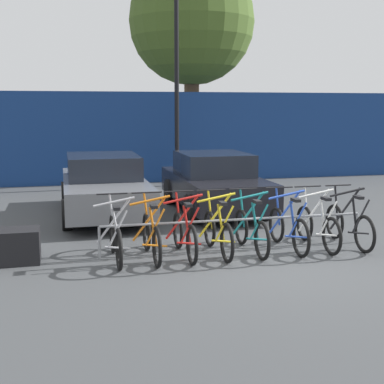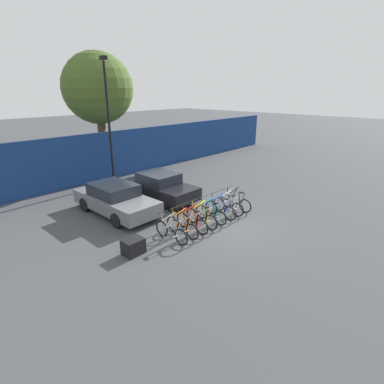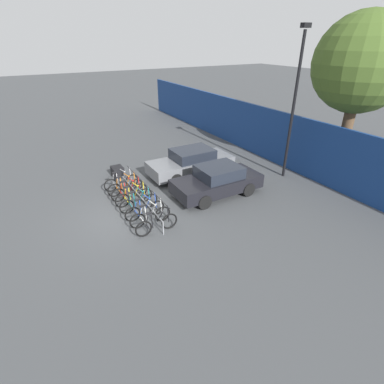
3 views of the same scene
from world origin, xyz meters
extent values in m
plane|color=#424447|center=(0.00, 0.00, 0.00)|extent=(120.00, 120.00, 0.00)
cube|color=navy|center=(0.00, 9.50, 1.48)|extent=(36.00, 0.16, 2.97)
cylinder|color=gray|center=(-0.40, 0.68, 0.55)|extent=(4.70, 0.04, 0.04)
cylinder|color=gray|center=(-2.75, 0.68, 0.28)|extent=(0.04, 0.04, 0.55)
cylinder|color=gray|center=(1.95, 0.68, 0.28)|extent=(0.04, 0.04, 0.55)
torus|color=black|center=(-2.50, 0.00, 0.33)|extent=(0.06, 0.66, 0.66)
torus|color=black|center=(-2.50, 1.05, 0.33)|extent=(0.06, 0.66, 0.66)
cylinder|color=#B7B7BC|center=(-2.50, 0.68, 0.65)|extent=(0.60, 0.04, 0.76)
cylinder|color=#B7B7BC|center=(-2.50, 0.63, 0.96)|extent=(0.68, 0.04, 0.16)
cylinder|color=#B7B7BC|center=(-2.50, 0.35, 0.59)|extent=(0.14, 0.04, 0.63)
cylinder|color=#B7B7BC|center=(-2.50, 0.15, 0.61)|extent=(0.32, 0.03, 0.58)
cylinder|color=#B7B7BC|center=(-2.50, 0.20, 0.31)|extent=(0.40, 0.03, 0.08)
cylinder|color=#B7B7BC|center=(-2.50, 1.01, 0.68)|extent=(0.12, 0.04, 0.69)
cylinder|color=black|center=(-2.50, 0.97, 1.04)|extent=(0.52, 0.03, 0.03)
cube|color=black|center=(-2.50, 0.25, 0.93)|extent=(0.10, 0.22, 0.05)
torus|color=black|center=(-1.91, 0.00, 0.33)|extent=(0.06, 0.66, 0.66)
torus|color=black|center=(-1.91, 1.05, 0.33)|extent=(0.06, 0.66, 0.66)
cylinder|color=orange|center=(-1.91, 0.68, 0.65)|extent=(0.60, 0.04, 0.76)
cylinder|color=orange|center=(-1.91, 0.63, 0.96)|extent=(0.68, 0.04, 0.16)
cylinder|color=orange|center=(-1.91, 0.35, 0.59)|extent=(0.14, 0.04, 0.63)
cylinder|color=orange|center=(-1.91, 0.15, 0.61)|extent=(0.32, 0.03, 0.58)
cylinder|color=orange|center=(-1.91, 0.20, 0.31)|extent=(0.40, 0.03, 0.08)
cylinder|color=orange|center=(-1.91, 1.01, 0.68)|extent=(0.12, 0.04, 0.69)
cylinder|color=black|center=(-1.91, 0.97, 1.04)|extent=(0.52, 0.03, 0.03)
cube|color=black|center=(-1.91, 0.25, 0.93)|extent=(0.10, 0.22, 0.05)
torus|color=black|center=(-1.35, 0.00, 0.33)|extent=(0.06, 0.66, 0.66)
torus|color=black|center=(-1.35, 1.05, 0.33)|extent=(0.06, 0.66, 0.66)
cylinder|color=red|center=(-1.35, 0.68, 0.65)|extent=(0.60, 0.04, 0.76)
cylinder|color=red|center=(-1.35, 0.63, 0.96)|extent=(0.68, 0.04, 0.16)
cylinder|color=red|center=(-1.35, 0.35, 0.59)|extent=(0.14, 0.04, 0.63)
cylinder|color=red|center=(-1.35, 0.15, 0.61)|extent=(0.32, 0.03, 0.58)
cylinder|color=red|center=(-1.35, 0.20, 0.31)|extent=(0.40, 0.03, 0.08)
cylinder|color=red|center=(-1.35, 1.01, 0.68)|extent=(0.12, 0.04, 0.69)
cylinder|color=black|center=(-1.35, 0.97, 1.04)|extent=(0.52, 0.03, 0.03)
cube|color=black|center=(-1.35, 0.25, 0.93)|extent=(0.10, 0.22, 0.05)
torus|color=black|center=(-0.77, 0.00, 0.33)|extent=(0.06, 0.66, 0.66)
torus|color=black|center=(-0.77, 1.05, 0.33)|extent=(0.06, 0.66, 0.66)
cylinder|color=yellow|center=(-0.77, 0.68, 0.65)|extent=(0.60, 0.04, 0.76)
cylinder|color=yellow|center=(-0.77, 0.63, 0.96)|extent=(0.68, 0.04, 0.16)
cylinder|color=yellow|center=(-0.77, 0.35, 0.59)|extent=(0.14, 0.04, 0.63)
cylinder|color=yellow|center=(-0.77, 0.15, 0.61)|extent=(0.32, 0.03, 0.58)
cylinder|color=yellow|center=(-0.77, 0.20, 0.31)|extent=(0.40, 0.03, 0.08)
cylinder|color=yellow|center=(-0.77, 1.01, 0.68)|extent=(0.12, 0.04, 0.69)
cylinder|color=black|center=(-0.77, 0.97, 1.04)|extent=(0.52, 0.03, 0.03)
cube|color=black|center=(-0.77, 0.25, 0.93)|extent=(0.10, 0.22, 0.05)
torus|color=black|center=(-0.17, 0.00, 0.33)|extent=(0.06, 0.66, 0.66)
torus|color=black|center=(-0.17, 1.05, 0.33)|extent=(0.06, 0.66, 0.66)
cylinder|color=#197A7F|center=(-0.17, 0.68, 0.65)|extent=(0.60, 0.04, 0.76)
cylinder|color=#197A7F|center=(-0.17, 0.63, 0.96)|extent=(0.68, 0.04, 0.16)
cylinder|color=#197A7F|center=(-0.17, 0.35, 0.59)|extent=(0.14, 0.04, 0.63)
cylinder|color=#197A7F|center=(-0.17, 0.15, 0.61)|extent=(0.32, 0.03, 0.58)
cylinder|color=#197A7F|center=(-0.17, 0.20, 0.31)|extent=(0.40, 0.03, 0.08)
cylinder|color=#197A7F|center=(-0.17, 1.01, 0.68)|extent=(0.12, 0.04, 0.69)
cylinder|color=black|center=(-0.17, 0.97, 1.04)|extent=(0.52, 0.03, 0.03)
cube|color=black|center=(-0.17, 0.25, 0.93)|extent=(0.10, 0.22, 0.05)
torus|color=black|center=(0.52, 0.00, 0.33)|extent=(0.06, 0.66, 0.66)
torus|color=black|center=(0.52, 1.05, 0.33)|extent=(0.06, 0.66, 0.66)
cylinder|color=#284CB7|center=(0.52, 0.68, 0.65)|extent=(0.60, 0.04, 0.76)
cylinder|color=#284CB7|center=(0.52, 0.63, 0.96)|extent=(0.68, 0.04, 0.16)
cylinder|color=#284CB7|center=(0.52, 0.35, 0.59)|extent=(0.14, 0.04, 0.63)
cylinder|color=#284CB7|center=(0.52, 0.15, 0.61)|extent=(0.32, 0.03, 0.58)
cylinder|color=#284CB7|center=(0.52, 0.20, 0.31)|extent=(0.40, 0.03, 0.08)
cylinder|color=#284CB7|center=(0.52, 1.01, 0.68)|extent=(0.12, 0.04, 0.69)
cylinder|color=black|center=(0.52, 0.97, 1.04)|extent=(0.52, 0.03, 0.03)
cube|color=black|center=(0.52, 0.25, 0.93)|extent=(0.10, 0.22, 0.05)
torus|color=black|center=(1.08, 0.00, 0.33)|extent=(0.06, 0.66, 0.66)
torus|color=black|center=(1.08, 1.05, 0.33)|extent=(0.06, 0.66, 0.66)
cylinder|color=silver|center=(1.08, 0.68, 0.65)|extent=(0.60, 0.04, 0.76)
cylinder|color=silver|center=(1.08, 0.63, 0.96)|extent=(0.68, 0.04, 0.16)
cylinder|color=silver|center=(1.08, 0.35, 0.59)|extent=(0.14, 0.04, 0.63)
cylinder|color=silver|center=(1.08, 0.15, 0.61)|extent=(0.32, 0.03, 0.58)
cylinder|color=silver|center=(1.08, 0.20, 0.31)|extent=(0.40, 0.03, 0.08)
cylinder|color=silver|center=(1.08, 1.01, 0.68)|extent=(0.12, 0.04, 0.69)
cylinder|color=black|center=(1.08, 0.97, 1.04)|extent=(0.52, 0.03, 0.03)
cube|color=black|center=(1.08, 0.25, 0.93)|extent=(0.10, 0.22, 0.05)
torus|color=black|center=(1.70, 0.00, 0.33)|extent=(0.06, 0.66, 0.66)
torus|color=black|center=(1.70, 1.05, 0.33)|extent=(0.06, 0.66, 0.66)
cylinder|color=black|center=(1.70, 0.68, 0.65)|extent=(0.60, 0.04, 0.76)
cylinder|color=black|center=(1.70, 0.63, 0.96)|extent=(0.68, 0.04, 0.16)
cylinder|color=black|center=(1.70, 0.35, 0.59)|extent=(0.14, 0.04, 0.63)
cylinder|color=black|center=(1.70, 0.15, 0.61)|extent=(0.32, 0.03, 0.58)
cylinder|color=black|center=(1.70, 0.20, 0.31)|extent=(0.40, 0.03, 0.08)
cylinder|color=black|center=(1.70, 1.01, 0.68)|extent=(0.12, 0.04, 0.69)
cylinder|color=black|center=(1.70, 0.97, 1.04)|extent=(0.52, 0.03, 0.03)
cube|color=black|center=(1.70, 0.25, 0.93)|extent=(0.10, 0.22, 0.05)
cube|color=slate|center=(-2.39, 4.30, 0.57)|extent=(1.80, 4.52, 0.62)
cube|color=#1E232D|center=(-2.39, 4.42, 1.14)|extent=(1.58, 2.08, 0.52)
cylinder|color=black|center=(-3.24, 5.61, 0.32)|extent=(0.20, 0.64, 0.64)
cylinder|color=black|center=(-1.53, 5.61, 0.32)|extent=(0.20, 0.64, 0.64)
cylinder|color=black|center=(-3.24, 2.99, 0.32)|extent=(0.20, 0.64, 0.64)
cylinder|color=black|center=(-1.53, 2.99, 0.32)|extent=(0.20, 0.64, 0.64)
cube|color=black|center=(0.23, 4.21, 0.57)|extent=(1.80, 4.12, 0.62)
cube|color=#1E232D|center=(0.23, 4.31, 1.14)|extent=(1.58, 1.90, 0.52)
cylinder|color=black|center=(-0.63, 5.40, 0.32)|extent=(0.20, 0.64, 0.64)
cylinder|color=black|center=(1.08, 5.40, 0.32)|extent=(0.20, 0.64, 0.64)
cylinder|color=black|center=(-0.63, 3.01, 0.32)|extent=(0.20, 0.64, 0.64)
cylinder|color=black|center=(1.08, 3.01, 0.32)|extent=(0.20, 0.64, 0.64)
cylinder|color=black|center=(0.23, 8.50, 3.45)|extent=(0.14, 0.14, 6.89)
cube|color=black|center=(0.23, 8.50, 7.04)|extent=(0.24, 0.44, 0.20)
cube|color=black|center=(-4.05, 0.80, 0.28)|extent=(0.70, 0.56, 0.55)
cylinder|color=brown|center=(1.39, 11.30, 1.91)|extent=(0.54, 0.54, 3.82)
sphere|color=#425B23|center=(1.39, 11.30, 5.50)|extent=(4.50, 4.50, 4.50)
camera|label=1|loc=(-3.29, -7.96, 2.49)|focal=50.00mm
camera|label=2|loc=(-9.39, -6.92, 5.40)|focal=28.00mm
camera|label=3|loc=(10.49, -2.99, 6.57)|focal=28.00mm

